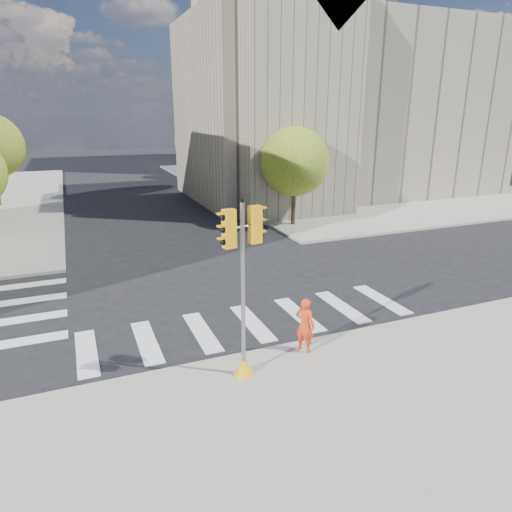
{
  "coord_description": "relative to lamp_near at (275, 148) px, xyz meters",
  "views": [
    {
      "loc": [
        -5.41,
        -15.26,
        6.94
      ],
      "look_at": [
        0.4,
        -1.11,
        2.1
      ],
      "focal_mm": 32.0,
      "sensor_mm": 36.0,
      "label": 1
    }
  ],
  "objects": [
    {
      "name": "lamp_far",
      "position": [
        0.0,
        14.0,
        0.0
      ],
      "size": [
        0.35,
        0.18,
        8.11
      ],
      "color": "black",
      "rests_on": "sidewalk_far_right"
    },
    {
      "name": "tree_re_far",
      "position": [
        -0.5,
        20.0,
        -0.71
      ],
      "size": [
        4.0,
        4.0,
        5.88
      ],
      "color": "#382616",
      "rests_on": "ground"
    },
    {
      "name": "office_tower",
      "position": [
        14.0,
        28.0,
        10.42
      ],
      "size": [
        20.0,
        18.0,
        30.0
      ],
      "primitive_type": "cube",
      "color": "#9EA0A3",
      "rests_on": "ground"
    },
    {
      "name": "tree_re_near",
      "position": [
        -0.5,
        -4.0,
        -0.53
      ],
      "size": [
        4.2,
        4.2,
        6.16
      ],
      "color": "#382616",
      "rests_on": "ground"
    },
    {
      "name": "traffic_signal",
      "position": [
        -9.6,
        -19.11,
        -2.37
      ],
      "size": [
        1.08,
        0.56,
        4.83
      ],
      "rotation": [
        0.0,
        0.0,
        0.22
      ],
      "color": "#EEA20C",
      "rests_on": "sidewalk_near"
    },
    {
      "name": "sidewalk_far_right",
      "position": [
        12.0,
        12.0,
        -4.5
      ],
      "size": [
        28.0,
        40.0,
        0.15
      ],
      "primitive_type": "cube",
      "color": "gray",
      "rests_on": "ground"
    },
    {
      "name": "ground",
      "position": [
        -8.0,
        -14.0,
        -4.58
      ],
      "size": [
        160.0,
        160.0,
        0.0
      ],
      "primitive_type": "plane",
      "color": "black",
      "rests_on": "ground"
    },
    {
      "name": "civic_building",
      "position": [
        7.59,
        5.12,
        2.68
      ],
      "size": [
        26.0,
        16.0,
        19.39
      ],
      "color": "gray",
      "rests_on": "ground"
    },
    {
      "name": "photographer",
      "position": [
        -7.48,
        -18.6,
        -3.59
      ],
      "size": [
        0.67,
        0.73,
        1.68
      ],
      "primitive_type": "imported",
      "rotation": [
        0.0,
        0.0,
        2.15
      ],
      "color": "red",
      "rests_on": "sidewalk_near"
    },
    {
      "name": "tree_re_mid",
      "position": [
        -0.5,
        8.0,
        -0.23
      ],
      "size": [
        4.6,
        4.6,
        6.66
      ],
      "color": "#382616",
      "rests_on": "ground"
    },
    {
      "name": "lamp_near",
      "position": [
        0.0,
        0.0,
        0.0
      ],
      "size": [
        0.35,
        0.18,
        8.11
      ],
      "color": "black",
      "rests_on": "sidewalk_far_right"
    }
  ]
}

